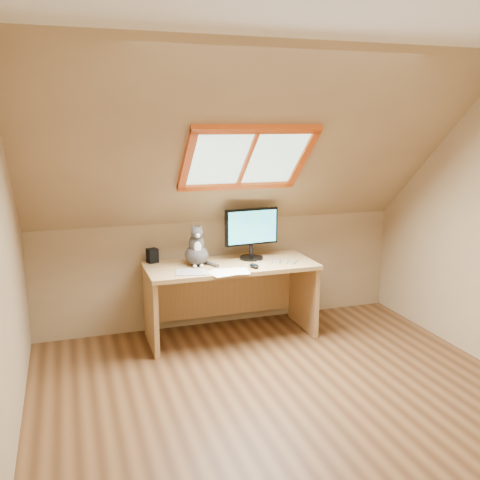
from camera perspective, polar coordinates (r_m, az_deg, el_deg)
name	(u,v)px	position (r m, az deg, el deg)	size (l,w,h in m)	color
ground	(296,411)	(3.79, 6.03, -17.69)	(3.50, 3.50, 0.00)	brown
room_shell	(308,202)	(3.23, 7.28, 4.03)	(3.52, 3.52, 2.41)	tan
desk	(228,285)	(4.84, -1.25, -4.78)	(1.49, 0.65, 0.68)	tan
monitor	(252,230)	(4.81, 1.24, 1.06)	(0.51, 0.21, 0.47)	black
cat	(197,250)	(4.65, -4.65, -1.08)	(0.23, 0.27, 0.38)	#494441
desk_speaker	(152,256)	(4.80, -9.33, -1.65)	(0.09, 0.09, 0.13)	black
graphics_tablet	(191,272)	(4.44, -5.21, -3.46)	(0.25, 0.18, 0.01)	#B2B2B7
mouse	(254,266)	(4.58, 1.50, -2.76)	(0.06, 0.11, 0.04)	black
papers	(229,272)	(4.45, -1.17, -3.41)	(0.33, 0.27, 0.00)	white
cables	(275,263)	(4.73, 3.75, -2.45)	(0.51, 0.26, 0.01)	silver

